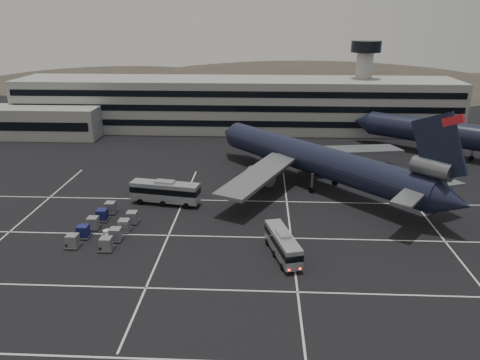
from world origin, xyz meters
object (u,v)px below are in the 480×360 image
(tug_a, at_px, (109,234))
(bus_near, at_px, (283,243))
(bus_far, at_px, (165,191))
(uld_cluster, at_px, (105,226))
(trijet_main, at_px, (319,160))

(tug_a, bearing_deg, bus_near, -29.59)
(bus_far, xyz_separation_m, uld_cluster, (-6.90, -11.23, -1.38))
(bus_far, bearing_deg, tug_a, 166.69)
(trijet_main, distance_m, uld_cluster, 39.99)
(bus_near, xyz_separation_m, uld_cluster, (-26.22, 6.22, -1.03))
(trijet_main, distance_m, tug_a, 40.06)
(bus_near, xyz_separation_m, tug_a, (-25.04, 4.37, -1.37))
(bus_near, bearing_deg, uld_cluster, 151.38)
(bus_far, bearing_deg, trijet_main, -59.88)
(trijet_main, relative_size, tug_a, 20.60)
(uld_cluster, bearing_deg, bus_far, 58.43)
(trijet_main, relative_size, bus_far, 3.83)
(bus_near, height_order, uld_cluster, bus_near)
(bus_far, distance_m, uld_cluster, 13.26)
(trijet_main, xyz_separation_m, tug_a, (-32.62, -22.77, -4.68))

